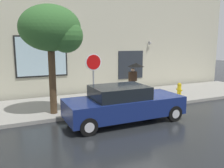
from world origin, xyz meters
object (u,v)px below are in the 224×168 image
at_px(parked_car, 123,104).
at_px(fire_hydrant, 179,90).
at_px(street_tree, 53,31).
at_px(pedestrian_with_umbrella, 135,70).
at_px(stop_sign, 94,70).

relative_size(parked_car, fire_hydrant, 6.30).
xyz_separation_m(parked_car, street_tree, (-2.31, 1.71, 2.89)).
relative_size(fire_hydrant, pedestrian_with_umbrella, 0.41).
relative_size(fire_hydrant, street_tree, 0.17).
relative_size(street_tree, stop_sign, 1.80).
bearing_deg(fire_hydrant, parked_car, -155.15).
relative_size(pedestrian_with_umbrella, stop_sign, 0.73).
height_order(fire_hydrant, pedestrian_with_umbrella, pedestrian_with_umbrella).
bearing_deg(street_tree, parked_car, -36.50).
bearing_deg(stop_sign, street_tree, -174.47).
xyz_separation_m(parked_car, stop_sign, (-0.56, 1.88, 1.19)).
height_order(pedestrian_with_umbrella, street_tree, street_tree).
distance_m(parked_car, fire_hydrant, 5.14).
relative_size(pedestrian_with_umbrella, street_tree, 0.41).
bearing_deg(pedestrian_with_umbrella, parked_car, -125.74).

